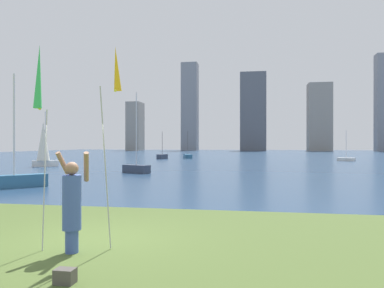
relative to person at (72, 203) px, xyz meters
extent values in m
cube|color=navy|center=(-0.11, 63.11, -1.03)|extent=(120.00, 115.71, 0.12)
cube|color=#232D14|center=(-0.11, 5.25, -0.99)|extent=(120.00, 0.70, 0.02)
cylinder|color=#3F59A5|center=(0.00, -0.01, -0.75)|extent=(0.25, 0.25, 0.45)
cylinder|color=#3F59A5|center=(0.00, -0.01, 0.01)|extent=(0.36, 0.36, 1.07)
sphere|color=#936B51|center=(0.00, -0.01, 0.67)|extent=(0.26, 0.26, 0.26)
cylinder|color=#936B51|center=(-0.23, 0.14, 0.70)|extent=(0.26, 0.41, 0.61)
cylinder|color=#936B51|center=(0.23, 0.14, 0.70)|extent=(0.26, 0.41, 0.61)
cylinder|color=#B2B2B7|center=(-0.65, 0.11, 0.44)|extent=(0.02, 0.20, 2.81)
cone|color=green|center=(-0.65, -0.10, 2.48)|extent=(0.16, 0.24, 1.26)
sphere|color=yellow|center=(-0.65, -0.07, 1.85)|extent=(0.06, 0.06, 0.06)
cylinder|color=#B2B2B7|center=(0.65, 0.11, 0.65)|extent=(0.02, 0.53, 3.19)
cone|color=yellow|center=(0.65, 0.69, 2.72)|extent=(0.16, 0.30, 0.93)
sphere|color=yellow|center=(0.65, 0.62, 2.26)|extent=(0.06, 0.06, 0.06)
cube|color=#4C4742|center=(0.70, -1.56, -0.86)|extent=(0.30, 0.22, 0.23)
cube|color=white|center=(-15.96, 25.58, -0.69)|extent=(2.19, 1.70, 0.56)
cylinder|color=silver|center=(-15.96, 25.58, 1.84)|extent=(0.07, 0.07, 4.51)
cone|color=silver|center=(-16.11, 25.49, 1.38)|extent=(1.60, 1.60, 3.58)
cube|color=#2D6084|center=(-6.72, 47.25, -0.69)|extent=(1.72, 2.65, 0.57)
cylinder|color=#47474C|center=(-6.72, 47.25, 1.27)|extent=(0.07, 0.07, 3.34)
cube|color=#2D6084|center=(-7.99, 9.63, -0.66)|extent=(2.45, 2.73, 0.62)
cylinder|color=silver|center=(-7.99, 9.63, 2.07)|extent=(0.09, 0.09, 4.84)
cube|color=silver|center=(13.77, 42.22, -0.77)|extent=(2.13, 1.71, 0.41)
cylinder|color=silver|center=(13.77, 42.22, 1.08)|extent=(0.06, 0.06, 3.29)
cube|color=#333D51|center=(-5.19, 19.52, -0.68)|extent=(2.25, 1.59, 0.58)
cylinder|color=silver|center=(-5.19, 19.52, 2.23)|extent=(0.06, 0.06, 5.22)
cube|color=#333D51|center=(-9.73, 44.33, -0.65)|extent=(1.24, 1.93, 0.64)
cylinder|color=#47474C|center=(-9.73, 44.33, 1.23)|extent=(0.06, 0.06, 3.13)
cube|color=gray|center=(-33.67, 104.04, 6.26)|extent=(3.99, 6.19, 14.47)
cube|color=gray|center=(-17.63, 107.81, 12.25)|extent=(4.80, 4.20, 26.44)
cube|color=#565B66|center=(1.36, 108.54, 10.48)|extent=(7.51, 6.70, 22.90)
cube|color=gray|center=(19.98, 107.34, 8.61)|extent=(6.44, 6.17, 19.16)
camera|label=1|loc=(3.63, -6.98, 1.16)|focal=36.09mm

